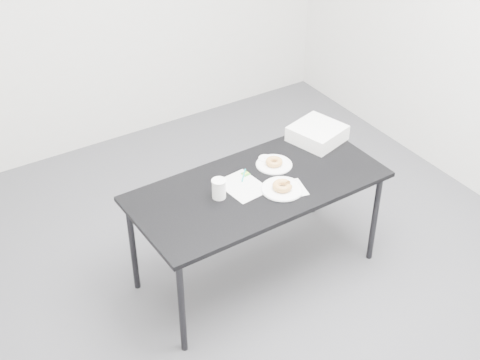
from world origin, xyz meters
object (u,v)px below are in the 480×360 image
donut_near (282,186)px  table (258,192)px  plate_near (282,189)px  bakery_box (317,133)px  coffee_cup (219,189)px  pen (244,175)px  donut_far (274,162)px  scorecard (243,186)px  plate_far (274,165)px

donut_near → table: bearing=126.7°
table → plate_near: 0.16m
table → bakery_box: bearing=18.2°
plate_near → coffee_cup: bearing=158.7°
pen → donut_far: donut_far is taller
scorecard → plate_far: plate_far is taller
plate_near → scorecard: bearing=138.7°
plate_near → donut_near: bearing=0.0°
plate_near → donut_near: size_ratio=2.13×
table → donut_far: size_ratio=14.67×
pen → plate_far: (0.22, 0.00, -0.00)m
plate_near → pen: bearing=116.0°
donut_near → plate_far: size_ratio=0.52×
scorecard → plate_near: plate_near is taller
scorecard → coffee_cup: (-0.17, -0.02, 0.06)m
pen → bakery_box: 0.62m
donut_near → plate_near: bearing=0.0°
scorecard → plate_far: (0.28, 0.08, 0.00)m
table → donut_far: donut_far is taller
pen → donut_near: bearing=-113.2°
table → plate_near: (0.09, -0.12, 0.06)m
scorecard → donut_far: 0.29m
table → donut_far: (0.19, 0.12, 0.07)m
table → bakery_box: 0.63m
donut_near → plate_far: (0.10, 0.23, -0.03)m
donut_near → donut_far: bearing=65.9°
coffee_cup → scorecard: bearing=6.0°
plate_far → donut_far: donut_far is taller
bakery_box → plate_near: bearing=-162.4°
scorecard → pen: (0.06, 0.08, 0.01)m
scorecard → bakery_box: bakery_box is taller
scorecard → table: bearing=-27.6°
plate_near → plate_far: size_ratio=1.12×
donut_near → bakery_box: (0.50, 0.32, 0.02)m
pen → coffee_cup: (-0.23, -0.10, 0.05)m
scorecard → pen: 0.10m
scorecard → plate_far: 0.29m
pen → coffee_cup: bearing=154.4°
scorecard → plate_far: size_ratio=1.24×
bakery_box → donut_far: bearing=177.4°
donut_far → bakery_box: 0.40m
plate_far → bakery_box: bakery_box is taller
table → coffee_cup: (-0.25, 0.01, 0.11)m
scorecard → plate_near: (0.17, -0.15, 0.01)m
table → donut_far: bearing=29.9°
plate_far → plate_near: bearing=-114.1°
scorecard → coffee_cup: 0.18m
plate_near → donut_near: (0.00, 0.00, 0.02)m
scorecard → pen: pen is taller
pen → donut_near: 0.26m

